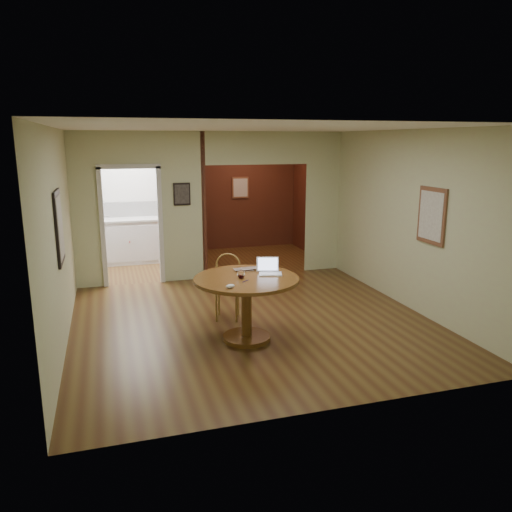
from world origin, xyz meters
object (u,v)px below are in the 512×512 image
object	(u,v)px
chair	(228,283)
dining_table	(246,294)
closed_laptop	(248,270)
open_laptop	(269,269)

from	to	relation	value
chair	dining_table	bearing A→B (deg)	-68.02
chair	closed_laptop	bearing A→B (deg)	-57.52
chair	open_laptop	distance (m)	0.95
dining_table	chair	distance (m)	0.91
dining_table	chair	world-z (taller)	chair
closed_laptop	open_laptop	bearing A→B (deg)	-42.37
open_laptop	closed_laptop	world-z (taller)	open_laptop
chair	closed_laptop	size ratio (longest dim) A/B	2.76
chair	open_laptop	size ratio (longest dim) A/B	2.80
open_laptop	closed_laptop	bearing A→B (deg)	157.39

